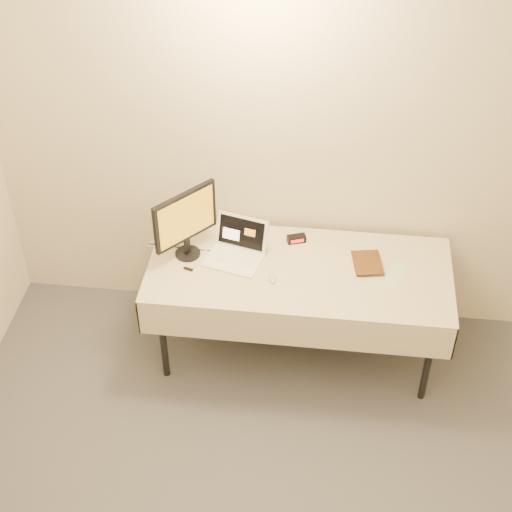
# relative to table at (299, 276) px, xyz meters

# --- Properties ---
(back_wall) EXTENTS (4.00, 0.10, 2.70)m
(back_wall) POSITION_rel_table_xyz_m (0.00, 0.45, 0.67)
(back_wall) COLOR beige
(back_wall) RESTS_ON ground
(table) EXTENTS (1.86, 0.81, 0.74)m
(table) POSITION_rel_table_xyz_m (0.00, 0.00, 0.00)
(table) COLOR black
(table) RESTS_ON ground
(laptop) EXTENTS (0.40, 0.37, 0.23)m
(laptop) POSITION_rel_table_xyz_m (-0.40, 0.08, 0.12)
(laptop) COLOR white
(laptop) RESTS_ON table
(monitor) EXTENTS (0.32, 0.36, 0.47)m
(monitor) POSITION_rel_table_xyz_m (-0.70, 0.06, 0.33)
(monitor) COLOR black
(monitor) RESTS_ON table
(book) EXTENTS (0.17, 0.05, 0.23)m
(book) POSITION_rel_table_xyz_m (0.33, 0.07, 0.18)
(book) COLOR brown
(book) RESTS_ON table
(alarm_clock) EXTENTS (0.13, 0.08, 0.05)m
(alarm_clock) POSITION_rel_table_xyz_m (-0.04, 0.26, 0.09)
(alarm_clock) COLOR black
(alarm_clock) RESTS_ON table
(clicker) EXTENTS (0.06, 0.09, 0.02)m
(clicker) POSITION_rel_table_xyz_m (-0.15, -0.12, 0.07)
(clicker) COLOR #B9B9BC
(clicker) RESTS_ON table
(paper_form) EXTENTS (0.17, 0.27, 0.00)m
(paper_form) POSITION_rel_table_xyz_m (0.58, 0.01, 0.06)
(paper_form) COLOR #B6DEB1
(paper_form) RESTS_ON table
(usb_dongle) EXTENTS (0.06, 0.04, 0.01)m
(usb_dongle) POSITION_rel_table_xyz_m (-0.67, -0.09, 0.07)
(usb_dongle) COLOR black
(usb_dongle) RESTS_ON table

